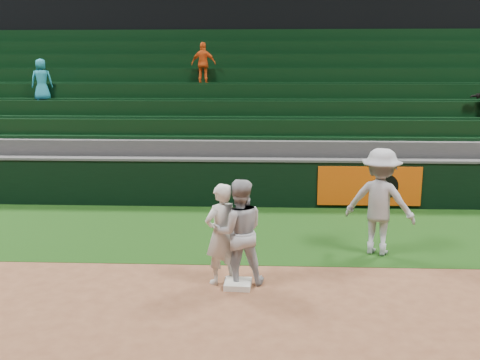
# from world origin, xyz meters

# --- Properties ---
(ground) EXTENTS (70.00, 70.00, 0.00)m
(ground) POSITION_xyz_m (0.00, 0.00, 0.00)
(ground) COLOR brown
(ground) RESTS_ON ground
(foul_grass) EXTENTS (36.00, 4.20, 0.01)m
(foul_grass) POSITION_xyz_m (0.00, 3.00, 0.00)
(foul_grass) COLOR black
(foul_grass) RESTS_ON ground
(upper_deck) EXTENTS (40.00, 12.00, 12.00)m
(upper_deck) POSITION_xyz_m (0.00, 17.45, 6.00)
(upper_deck) COLOR black
(upper_deck) RESTS_ON ground
(first_base) EXTENTS (0.45, 0.45, 0.10)m
(first_base) POSITION_xyz_m (-0.08, -0.06, 0.05)
(first_base) COLOR white
(first_base) RESTS_ON ground
(first_baseman) EXTENTS (0.73, 0.71, 1.70)m
(first_baseman) POSITION_xyz_m (-0.37, 0.13, 0.85)
(first_baseman) COLOR silver
(first_baseman) RESTS_ON ground
(baserunner) EXTENTS (0.96, 0.80, 1.77)m
(baserunner) POSITION_xyz_m (-0.08, 0.11, 0.89)
(baserunner) COLOR #A7A9B2
(baserunner) RESTS_ON ground
(base_coach) EXTENTS (1.52, 1.22, 2.05)m
(base_coach) POSITION_xyz_m (2.54, 1.68, 1.03)
(base_coach) COLOR #A2A5B0
(base_coach) RESTS_ON foul_grass
(field_wall) EXTENTS (36.00, 0.45, 1.25)m
(field_wall) POSITION_xyz_m (0.03, 5.20, 0.63)
(field_wall) COLOR black
(field_wall) RESTS_ON ground
(stadium_seating) EXTENTS (36.00, 5.95, 4.85)m
(stadium_seating) POSITION_xyz_m (-0.00, 8.97, 1.70)
(stadium_seating) COLOR #343537
(stadium_seating) RESTS_ON ground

